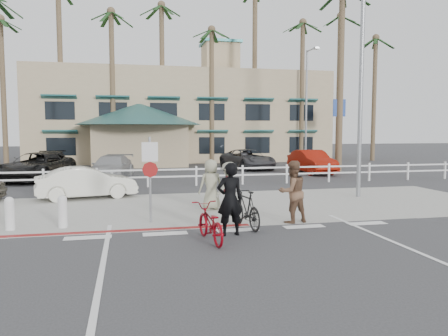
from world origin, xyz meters
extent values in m
plane|color=#333335|center=(0.00, 0.00, 0.00)|extent=(140.00, 140.00, 0.00)
cube|color=#333335|center=(0.00, -2.00, 0.00)|extent=(12.00, 16.00, 0.01)
cube|color=gray|center=(0.00, 4.50, 0.01)|extent=(22.00, 7.00, 0.01)
cube|color=#333335|center=(0.00, 8.50, 0.00)|extent=(40.00, 5.00, 0.01)
cube|color=#333335|center=(0.00, 18.00, 0.00)|extent=(50.00, 16.00, 0.01)
cube|color=maroon|center=(-3.00, 1.20, 0.01)|extent=(7.00, 0.25, 0.02)
imported|color=maroon|center=(-0.97, -0.46, 0.48)|extent=(0.87, 1.91, 0.97)
imported|color=black|center=(-0.33, 0.09, 0.98)|extent=(0.75, 0.52, 1.96)
imported|color=black|center=(0.33, 0.86, 0.55)|extent=(0.79, 1.89, 1.10)
imported|color=brown|center=(1.88, 1.25, 0.94)|extent=(1.04, 0.88, 1.89)
imported|color=gray|center=(0.40, 3.26, 0.86)|extent=(1.29, 1.12, 1.73)
imported|color=maroon|center=(0.69, 4.74, 0.61)|extent=(0.74, 0.36, 1.23)
imported|color=gray|center=(-0.11, 3.91, 0.89)|extent=(0.97, 0.73, 1.78)
imported|color=silver|center=(-4.62, 7.49, 0.65)|extent=(4.17, 2.17, 1.31)
imported|color=black|center=(-7.87, 14.77, 0.77)|extent=(3.94, 6.05, 1.55)
imported|color=#969798|center=(-3.87, 14.32, 0.68)|extent=(2.84, 5.00, 1.37)
imported|color=maroon|center=(8.67, 15.16, 0.75)|extent=(1.72, 4.62, 1.51)
imported|color=black|center=(-7.66, 18.51, 0.72)|extent=(2.69, 5.20, 1.44)
imported|color=#38383B|center=(5.44, 18.98, 0.71)|extent=(3.46, 5.51, 1.42)
camera|label=1|loc=(-2.96, -11.03, 2.81)|focal=35.00mm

